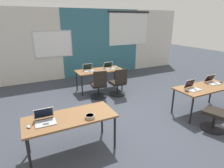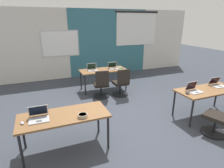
# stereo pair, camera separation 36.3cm
# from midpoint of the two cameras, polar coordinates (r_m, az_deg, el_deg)

# --- Properties ---
(ground_plane) EXTENTS (24.00, 24.00, 0.00)m
(ground_plane) POSITION_cam_midpoint_polar(r_m,az_deg,el_deg) (4.87, 8.49, -10.04)
(ground_plane) COLOR #383D47
(back_wall_assembly) EXTENTS (10.00, 0.27, 2.80)m
(back_wall_assembly) POSITION_cam_midpoint_polar(r_m,az_deg,el_deg) (8.21, -5.96, 12.31)
(back_wall_assembly) COLOR silver
(back_wall_assembly) RESTS_ON ground
(desk_near_left) EXTENTS (1.60, 0.70, 0.72)m
(desk_near_left) POSITION_cam_midpoint_polar(r_m,az_deg,el_deg) (3.51, -11.52, -10.16)
(desk_near_left) COLOR brown
(desk_near_left) RESTS_ON ground
(desk_near_right) EXTENTS (1.60, 0.70, 0.72)m
(desk_near_right) POSITION_cam_midpoint_polar(r_m,az_deg,el_deg) (5.29, 28.92, -2.08)
(desk_near_right) COLOR brown
(desk_near_right) RESTS_ON ground
(desk_far_center) EXTENTS (1.60, 0.70, 0.72)m
(desk_far_center) POSITION_cam_midpoint_polar(r_m,az_deg,el_deg) (6.47, -1.05, 3.87)
(desk_far_center) COLOR brown
(desk_far_center) RESTS_ON ground
(laptop_near_right_end) EXTENTS (0.34, 0.34, 0.22)m
(laptop_near_right_end) POSITION_cam_midpoint_polar(r_m,az_deg,el_deg) (5.64, 31.13, -0.08)
(laptop_near_right_end) COLOR silver
(laptop_near_right_end) RESTS_ON desk_near_right
(laptop_near_right_inner) EXTENTS (0.34, 0.30, 0.23)m
(laptop_near_right_inner) POSITION_cam_midpoint_polar(r_m,az_deg,el_deg) (4.93, 25.73, -1.61)
(laptop_near_right_inner) COLOR silver
(laptop_near_right_inner) RESTS_ON desk_near_right
(mouse_near_right_inner) EXTENTS (0.08, 0.11, 0.03)m
(mouse_near_right_inner) POSITION_cam_midpoint_polar(r_m,az_deg,el_deg) (4.72, 24.14, -2.68)
(mouse_near_right_inner) COLOR black
(mouse_near_right_inner) RESTS_ON desk_near_right
(chair_near_right_inner) EXTENTS (0.56, 0.61, 0.92)m
(chair_near_right_inner) POSITION_cam_midpoint_polar(r_m,az_deg,el_deg) (4.65, 32.06, -9.20)
(chair_near_right_inner) COLOR black
(chair_near_right_inner) RESTS_ON ground
(laptop_far_left) EXTENTS (0.34, 0.30, 0.23)m
(laptop_far_left) POSITION_cam_midpoint_polar(r_m,az_deg,el_deg) (6.37, -4.43, 4.59)
(laptop_far_left) COLOR silver
(laptop_far_left) RESTS_ON desk_far_center
(chair_far_left) EXTENTS (0.52, 0.57, 0.92)m
(chair_far_left) POSITION_cam_midpoint_polar(r_m,az_deg,el_deg) (5.83, -1.49, -0.77)
(chair_far_left) COLOR black
(chair_far_left) RESTS_ON ground
(laptop_near_left_end) EXTENTS (0.34, 0.32, 0.22)m
(laptop_near_left_end) POSITION_cam_midpoint_polar(r_m,az_deg,el_deg) (3.43, -18.67, -9.50)
(laptop_near_left_end) COLOR #B7B7BC
(laptop_near_left_end) RESTS_ON desk_near_left
(mouse_near_left_end) EXTENTS (0.07, 0.11, 0.03)m
(mouse_near_left_end) POSITION_cam_midpoint_polar(r_m,az_deg,el_deg) (3.39, -23.01, -10.96)
(mouse_near_left_end) COLOR #B2B2B7
(mouse_near_left_end) RESTS_ON desk_near_left
(laptop_far_right) EXTENTS (0.34, 0.33, 0.22)m
(laptop_far_right) POSITION_cam_midpoint_polar(r_m,az_deg,el_deg) (6.61, 2.00, 5.14)
(laptop_far_right) COLOR #B7B7BC
(laptop_far_right) RESTS_ON desk_far_center
(mousepad_far_right) EXTENTS (0.22, 0.19, 0.00)m
(mousepad_far_right) POSITION_cam_midpoint_polar(r_m,az_deg,el_deg) (6.68, 3.97, 4.85)
(mousepad_far_right) COLOR #23512D
(mousepad_far_right) RESTS_ON desk_far_center
(mouse_far_right) EXTENTS (0.08, 0.11, 0.03)m
(mouse_far_right) POSITION_cam_midpoint_polar(r_m,az_deg,el_deg) (6.68, 3.97, 5.01)
(mouse_far_right) COLOR silver
(mouse_far_right) RESTS_ON mousepad_far_right
(chair_far_right) EXTENTS (0.52, 0.54, 0.92)m
(chair_far_right) POSITION_cam_midpoint_polar(r_m,az_deg,el_deg) (6.00, 4.57, -0.24)
(chair_far_right) COLOR black
(chair_far_right) RESTS_ON ground
(snack_bowl) EXTENTS (0.18, 0.18, 0.06)m
(snack_bowl) POSITION_cam_midpoint_polar(r_m,az_deg,el_deg) (3.34, -5.85, -9.55)
(snack_bowl) COLOR tan
(snack_bowl) RESTS_ON desk_near_left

